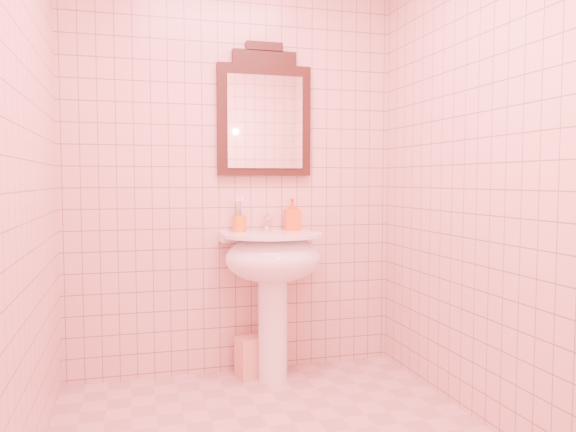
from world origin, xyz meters
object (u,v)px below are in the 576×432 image
object	(u,v)px
pedestal_sink	(273,268)
towel	(254,356)
toothbrush_cup	(239,223)
soap_dispenser	(292,215)
mirror	(264,115)

from	to	relation	value
pedestal_sink	towel	xyz separation A→B (m)	(-0.09, 0.10, -0.54)
pedestal_sink	toothbrush_cup	xyz separation A→B (m)	(-0.17, 0.15, 0.25)
toothbrush_cup	soap_dispenser	bearing A→B (deg)	0.05
pedestal_sink	soap_dispenser	world-z (taller)	soap_dispenser
soap_dispenser	towel	xyz separation A→B (m)	(-0.25, -0.05, -0.84)
toothbrush_cup	towel	world-z (taller)	toothbrush_cup
mirror	soap_dispenser	xyz separation A→B (m)	(0.16, -0.05, -0.60)
toothbrush_cup	towel	xyz separation A→B (m)	(0.07, -0.05, -0.80)
mirror	toothbrush_cup	size ratio (longest dim) A/B	4.34
mirror	toothbrush_cup	xyz separation A→B (m)	(-0.17, -0.05, -0.65)
mirror	soap_dispenser	size ratio (longest dim) A/B	4.02
mirror	toothbrush_cup	distance (m)	0.67
soap_dispenser	towel	size ratio (longest dim) A/B	0.83
toothbrush_cup	soap_dispenser	distance (m)	0.33
pedestal_sink	toothbrush_cup	size ratio (longest dim) A/B	4.71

